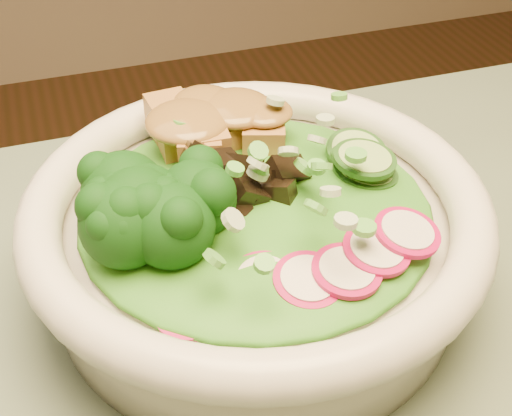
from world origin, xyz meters
name	(u,v)px	position (x,y,z in m)	size (l,w,h in m)	color
salad_bowl	(256,234)	(0.18, 0.19, 0.79)	(0.28, 0.28, 0.08)	silver
lettuce_bed	(256,207)	(0.18, 0.19, 0.81)	(0.21, 0.21, 0.02)	#266816
broccoli_florets	(153,220)	(0.12, 0.17, 0.83)	(0.08, 0.07, 0.05)	black
radish_slices	(323,270)	(0.19, 0.12, 0.82)	(0.11, 0.04, 0.02)	#A40C48
cucumber_slices	(353,160)	(0.25, 0.20, 0.82)	(0.07, 0.07, 0.04)	#9DBE69
mushroom_heap	(246,176)	(0.18, 0.20, 0.83)	(0.07, 0.07, 0.04)	black
tofu_cubes	(210,136)	(0.17, 0.25, 0.82)	(0.09, 0.06, 0.04)	#A46336
peanut_sauce	(210,118)	(0.17, 0.25, 0.84)	(0.07, 0.06, 0.02)	brown
scallion_garnish	(256,172)	(0.18, 0.19, 0.84)	(0.20, 0.20, 0.02)	#54A83B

